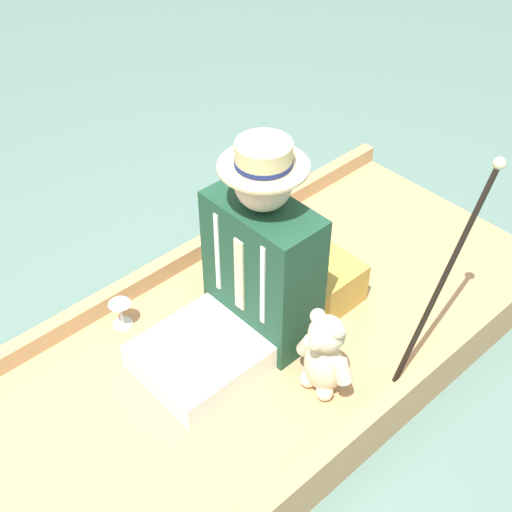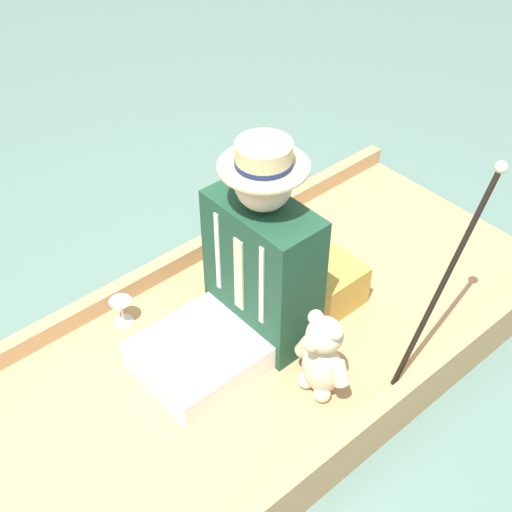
# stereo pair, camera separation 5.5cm
# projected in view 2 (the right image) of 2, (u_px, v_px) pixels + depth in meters

# --- Properties ---
(ground_plane) EXTENTS (16.00, 16.00, 0.00)m
(ground_plane) POSITION_uv_depth(u_px,v_px,m) (251.00, 369.00, 2.82)
(ground_plane) COLOR slate
(punt_boat) EXTENTS (1.16, 2.65, 0.22)m
(punt_boat) POSITION_uv_depth(u_px,v_px,m) (251.00, 357.00, 2.77)
(punt_boat) COLOR tan
(punt_boat) RESTS_ON ground_plane
(seat_cushion) EXTENTS (0.39, 0.27, 0.18)m
(seat_cushion) POSITION_uv_depth(u_px,v_px,m) (312.00, 276.00, 2.90)
(seat_cushion) COLOR #B7933D
(seat_cushion) RESTS_ON punt_boat
(seated_person) EXTENTS (0.44, 0.68, 0.84)m
(seated_person) POSITION_uv_depth(u_px,v_px,m) (249.00, 275.00, 2.58)
(seated_person) COLOR white
(seated_person) RESTS_ON punt_boat
(teddy_bear) EXTENTS (0.25, 0.15, 0.36)m
(teddy_bear) POSITION_uv_depth(u_px,v_px,m) (322.00, 357.00, 2.47)
(teddy_bear) COLOR beige
(teddy_bear) RESTS_ON punt_boat
(wine_glass) EXTENTS (0.09, 0.09, 0.12)m
(wine_glass) POSITION_uv_depth(u_px,v_px,m) (121.00, 307.00, 2.77)
(wine_glass) COLOR silver
(wine_glass) RESTS_ON punt_boat
(walking_cane) EXTENTS (0.04, 0.41, 0.80)m
(walking_cane) POSITION_uv_depth(u_px,v_px,m) (454.00, 261.00, 2.40)
(walking_cane) COLOR black
(walking_cane) RESTS_ON punt_boat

